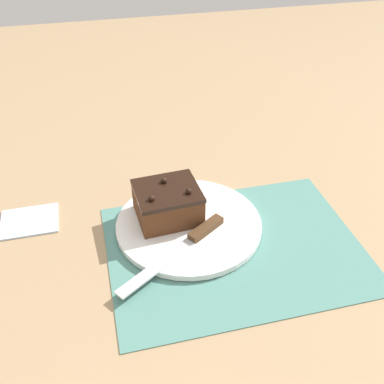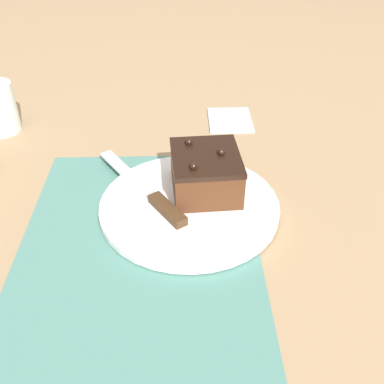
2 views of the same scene
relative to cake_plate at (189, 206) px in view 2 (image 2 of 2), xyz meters
The scene contains 6 objects.
ground_plane 0.10m from the cake_plate, 132.86° to the left, with size 3.00×3.00×0.00m, color #9E7F5B.
placemat_woven 0.10m from the cake_plate, 132.86° to the left, with size 0.46×0.34×0.00m, color slate.
cake_plate is the anchor object (origin of this frame).
chocolate_cake 0.06m from the cake_plate, 37.38° to the right, with size 0.13×0.11×0.07m.
serving_knife 0.06m from the cake_plate, 79.39° to the left, with size 0.22×0.16×0.01m.
folded_napkin 0.31m from the cake_plate, 17.22° to the right, with size 0.11×0.09×0.01m, color silver.
Camera 2 is at (-0.48, -0.06, 0.44)m, focal length 42.00 mm.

